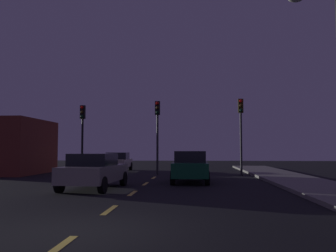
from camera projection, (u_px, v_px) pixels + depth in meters
ground_plane at (135, 191)px, 14.24m from camera, size 80.00×80.00×0.00m
sidewalk_curb_right at (331, 191)px, 13.75m from camera, size 3.00×40.00×0.15m
lane_stripe_nearest at (59, 247)px, 6.07m from camera, size 0.16×1.60×0.01m
lane_stripe_second at (110, 210)px, 9.86m from camera, size 0.16×1.60×0.01m
lane_stripe_third at (133, 193)px, 13.64m from camera, size 0.16×1.60×0.01m
lane_stripe_fourth at (145, 184)px, 17.43m from camera, size 0.16×1.60×0.01m
lane_stripe_fifth at (154, 178)px, 21.21m from camera, size 0.16×1.60×0.01m
traffic_signal_left at (82, 126)px, 24.01m from camera, size 0.32×0.38×4.57m
traffic_signal_center at (157, 123)px, 23.70m from camera, size 0.32×0.38×4.81m
traffic_signal_right at (241, 122)px, 23.35m from camera, size 0.32×0.38×4.91m
car_stopped_ahead at (190, 166)px, 18.29m from camera, size 1.84×4.26×1.57m
car_adjacent_lane at (94, 171)px, 15.16m from camera, size 2.15×4.31×1.47m
car_oncoming_far at (118, 162)px, 27.85m from camera, size 1.90×4.14×1.42m
street_lamp_right at (332, 72)px, 13.70m from camera, size 1.93×0.36×7.63m
storefront_left at (12, 147)px, 24.83m from camera, size 4.16×6.12×3.69m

